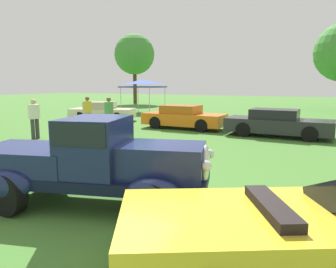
# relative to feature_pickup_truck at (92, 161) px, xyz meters

# --- Properties ---
(ground_plane) EXTENTS (120.00, 120.00, 0.00)m
(ground_plane) POSITION_rel_feature_pickup_truck_xyz_m (-0.05, 0.36, -0.87)
(ground_plane) COLOR #42752D
(feature_pickup_truck) EXTENTS (4.66, 2.69, 1.70)m
(feature_pickup_truck) POSITION_rel_feature_pickup_truck_xyz_m (0.00, 0.00, 0.00)
(feature_pickup_truck) COLOR black
(feature_pickup_truck) RESTS_ON ground_plane
(neighbor_convertible) EXTENTS (4.79, 3.67, 1.40)m
(neighbor_convertible) POSITION_rel_feature_pickup_truck_xyz_m (3.86, -0.61, -0.29)
(neighbor_convertible) COLOR yellow
(neighbor_convertible) RESTS_ON ground_plane
(show_car_cream) EXTENTS (4.25, 2.79, 1.22)m
(show_car_cream) POSITION_rel_feature_pickup_truck_xyz_m (-8.61, 11.31, -0.27)
(show_car_cream) COLOR beige
(show_car_cream) RESTS_ON ground_plane
(show_car_orange) EXTENTS (4.32, 1.78, 1.22)m
(show_car_orange) POSITION_rel_feature_pickup_truck_xyz_m (-2.70, 10.53, -0.27)
(show_car_orange) COLOR orange
(show_car_orange) RESTS_ON ground_plane
(show_car_charcoal) EXTENTS (4.56, 1.84, 1.22)m
(show_car_charcoal) POSITION_rel_feature_pickup_truck_xyz_m (2.09, 9.98, -0.27)
(show_car_charcoal) COLOR #28282D
(show_car_charcoal) RESTS_ON ground_plane
(spectator_near_truck) EXTENTS (0.24, 0.40, 1.69)m
(spectator_near_truck) POSITION_rel_feature_pickup_truck_xyz_m (-5.51, 7.90, 0.05)
(spectator_near_truck) COLOR #283351
(spectator_near_truck) RESTS_ON ground_plane
(spectator_by_row) EXTENTS (0.32, 0.44, 1.69)m
(spectator_by_row) POSITION_rel_feature_pickup_truck_xyz_m (-7.11, 4.82, 0.05)
(spectator_by_row) COLOR #383838
(spectator_by_row) RESTS_ON ground_plane
(spectator_far_side) EXTENTS (0.47, 0.43, 1.69)m
(spectator_far_side) POSITION_rel_feature_pickup_truck_xyz_m (-6.99, 8.07, 0.05)
(spectator_far_side) COLOR #7F7056
(spectator_far_side) RESTS_ON ground_plane
(canopy_tent_left_field) EXTENTS (2.96, 2.96, 2.71)m
(canopy_tent_left_field) POSITION_rel_feature_pickup_truck_xyz_m (-9.54, 17.98, 1.55)
(canopy_tent_left_field) COLOR #B7B7BC
(canopy_tent_left_field) RESTS_ON ground_plane
(treeline_far_left) EXTENTS (4.79, 4.79, 8.27)m
(treeline_far_left) POSITION_rel_feature_pickup_truck_xyz_m (-16.85, 28.32, 4.98)
(treeline_far_left) COLOR #47331E
(treeline_far_left) RESTS_ON ground_plane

